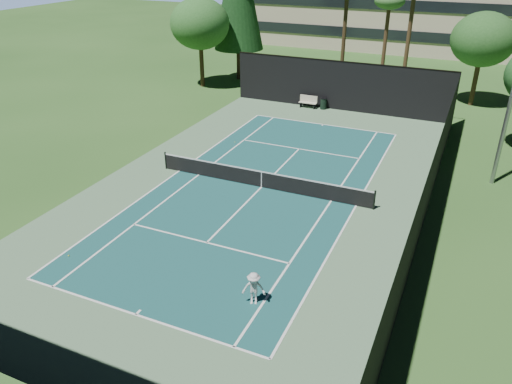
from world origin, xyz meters
TOP-DOWN VIEW (x-y plane):
  - ground at (0.00, 0.00)m, footprint 160.00×160.00m
  - apron_slab at (0.00, 0.00)m, footprint 18.00×32.00m
  - court_surface at (0.00, 0.00)m, footprint 10.97×23.77m
  - court_lines at (0.00, 0.00)m, footprint 11.07×23.87m
  - tennis_net at (0.00, 0.00)m, footprint 12.90×0.10m
  - fence at (0.00, 0.06)m, footprint 18.04×32.05m
  - player at (3.78, -9.44)m, footprint 1.03×0.78m
  - tennis_ball_a at (-5.09, -9.88)m, footprint 0.08×0.08m
  - tennis_ball_b at (-0.87, 1.49)m, footprint 0.07×0.07m
  - tennis_ball_c at (-0.28, 1.89)m, footprint 0.08×0.08m
  - tennis_ball_d at (-4.50, 5.73)m, footprint 0.07×0.07m
  - park_bench at (-2.47, 15.53)m, footprint 1.50×0.45m
  - trash_bin at (-1.18, 15.67)m, footprint 0.56×0.56m
  - palm_b at (1.50, 26.00)m, footprint 2.80×2.80m
  - decid_tree_a at (10.00, 22.00)m, footprint 5.12×5.12m
  - decid_tree_c at (-14.00, 18.00)m, footprint 5.44×5.44m
  - campus_building at (0.00, 45.98)m, footprint 40.50×12.50m

SIDE VIEW (x-z plane):
  - ground at x=0.00m, z-range 0.00..0.00m
  - apron_slab at x=0.00m, z-range 0.00..0.01m
  - court_surface at x=0.00m, z-range 0.01..0.02m
  - court_lines at x=0.00m, z-range 0.02..0.02m
  - tennis_ball_b at x=-0.87m, z-range 0.00..0.07m
  - tennis_ball_d at x=-4.50m, z-range 0.00..0.07m
  - tennis_ball_c at x=-0.28m, z-range 0.00..0.08m
  - tennis_ball_a at x=-5.09m, z-range 0.00..0.08m
  - trash_bin at x=-1.18m, z-range 0.01..0.95m
  - park_bench at x=-2.47m, z-range 0.03..1.06m
  - tennis_net at x=0.00m, z-range 0.01..1.11m
  - player at x=3.78m, z-range 0.00..1.41m
  - fence at x=0.00m, z-range -0.01..4.02m
  - campus_building at x=0.00m, z-range 0.06..8.36m
  - decid_tree_a at x=10.00m, z-range 1.61..9.23m
  - decid_tree_c at x=-14.00m, z-range 1.72..9.81m
  - palm_b at x=1.50m, z-range 3.15..11.57m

